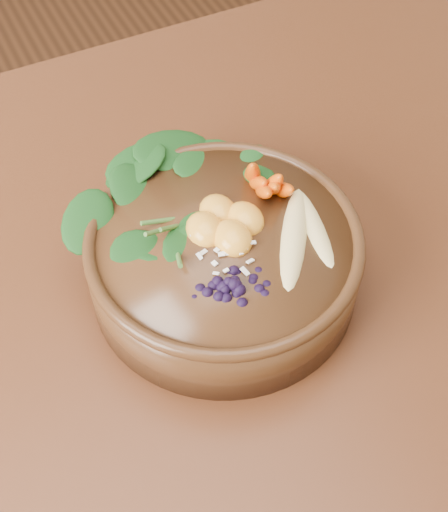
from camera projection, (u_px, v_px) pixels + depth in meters
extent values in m
cylinder|color=#331C0C|center=(363.00, 161.00, 1.52)|extent=(0.07, 0.07, 0.71)
cube|color=#572F1B|center=(64.00, 316.00, 0.82)|extent=(1.60, 0.90, 0.04)
cylinder|color=#3F2513|center=(224.00, 262.00, 0.79)|extent=(0.40, 0.40, 0.08)
ellipsoid|color=#E0CC84|center=(316.00, 220.00, 0.76)|extent=(0.06, 0.16, 0.02)
ellipsoid|color=#E0CC84|center=(295.00, 227.00, 0.75)|extent=(0.11, 0.14, 0.02)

